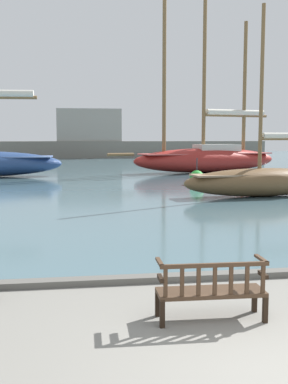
% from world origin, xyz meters
% --- Properties ---
extents(harbor_water, '(100.00, 80.00, 0.08)m').
position_xyz_m(harbor_water, '(0.00, 44.00, 0.04)').
color(harbor_water, '#476670').
rests_on(harbor_water, ground).
extents(quay_edge_kerb, '(40.00, 0.30, 0.12)m').
position_xyz_m(quay_edge_kerb, '(0.00, 3.85, 0.06)').
color(quay_edge_kerb, '#5B5954').
rests_on(quay_edge_kerb, ground).
extents(park_bench, '(1.61, 0.56, 0.92)m').
position_xyz_m(park_bench, '(-0.41, 1.82, 0.47)').
color(park_bench, black).
rests_on(park_bench, ground).
extents(sailboat_nearest_port, '(7.58, 2.31, 8.35)m').
position_xyz_m(sailboat_nearest_port, '(6.04, 15.59, 0.81)').
color(sailboat_nearest_port, brown).
rests_on(sailboat_nearest_port, harbor_water).
extents(sailboat_nearest_starboard, '(13.76, 5.61, 16.58)m').
position_xyz_m(sailboat_nearest_starboard, '(7.67, 30.41, 1.39)').
color(sailboat_nearest_starboard, maroon).
rests_on(sailboat_nearest_starboard, harbor_water).
extents(channel_buoy, '(0.80, 0.80, 1.50)m').
position_xyz_m(channel_buoy, '(4.45, 21.23, 0.48)').
color(channel_buoy, green).
rests_on(channel_buoy, harbor_water).
extents(far_breakwater, '(45.37, 2.40, 6.29)m').
position_xyz_m(far_breakwater, '(-0.06, 56.87, 1.78)').
color(far_breakwater, slate).
rests_on(far_breakwater, ground).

